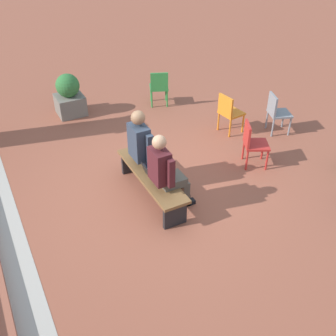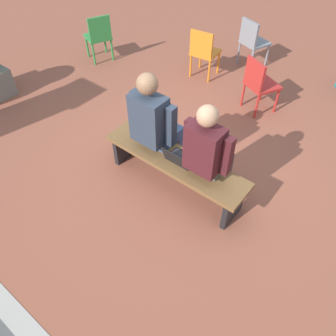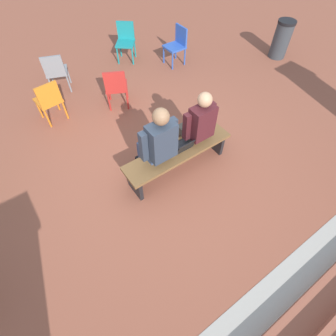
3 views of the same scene
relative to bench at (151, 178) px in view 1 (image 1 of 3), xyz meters
The scene contains 11 objects.
ground_plane 0.43m from the bench, 64.44° to the right, with size 60.00×60.00×0.00m, color brown.
concrete_strip 2.27m from the bench, 90.00° to the left, with size 6.30×0.40×0.01m, color #A8A399.
bench is the anchor object (origin of this frame).
person_student 0.54m from the bench, behind, with size 0.54×0.69×1.35m.
person_adult 0.51m from the bench, 12.30° to the right, with size 0.58×0.74×1.41m.
laptop 0.16m from the bench, behind, with size 0.32×0.29×0.21m.
plastic_chair_mid_courtyard 2.01m from the bench, 90.12° to the right, with size 0.56×0.56×0.84m.
plastic_chair_by_pillar 2.63m from the bench, 62.98° to the right, with size 0.46×0.46×0.84m.
plastic_chair_foreground 3.29m from the bench, 76.87° to the right, with size 0.54×0.54×0.84m.
plastic_chair_far_right 3.45m from the bench, 28.84° to the right, with size 0.55×0.55×0.84m.
planter 3.57m from the bench, ahead, with size 0.60×0.60×0.94m.
Camera 1 is at (-4.74, 2.36, 4.06)m, focal length 42.00 mm.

